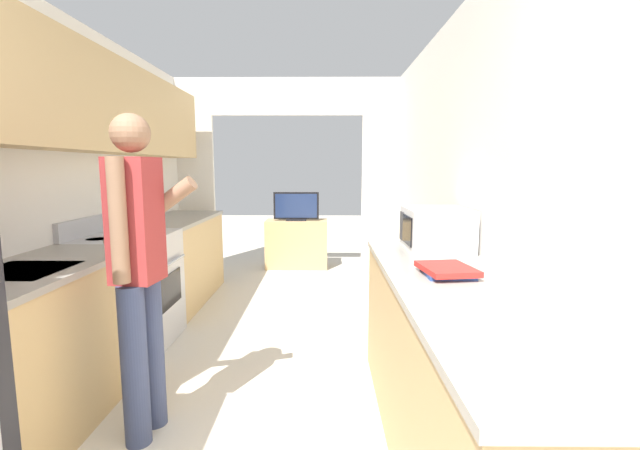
% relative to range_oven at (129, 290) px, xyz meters
% --- Properties ---
extents(wall_left, '(0.38, 7.20, 2.50)m').
position_rel_range_oven_xyz_m(wall_left, '(-0.26, -0.46, 1.07)').
color(wall_left, white).
rests_on(wall_left, ground_plane).
extents(wall_right, '(0.06, 7.20, 2.50)m').
position_rel_range_oven_xyz_m(wall_right, '(2.49, -0.87, 0.80)').
color(wall_right, white).
rests_on(wall_right, ground_plane).
extents(wall_far_with_doorway, '(3.17, 0.06, 2.50)m').
position_rel_range_oven_xyz_m(wall_far_with_doorway, '(1.07, 2.17, 1.01)').
color(wall_far_with_doorway, white).
rests_on(wall_far_with_doorway, ground_plane).
extents(counter_left, '(0.62, 3.65, 0.89)m').
position_rel_range_oven_xyz_m(counter_left, '(-0.01, 0.10, -0.00)').
color(counter_left, tan).
rests_on(counter_left, ground_plane).
extents(counter_right, '(0.62, 2.22, 0.89)m').
position_rel_range_oven_xyz_m(counter_right, '(2.16, -1.34, -0.01)').
color(counter_right, tan).
rests_on(counter_right, ground_plane).
extents(range_oven, '(0.66, 0.79, 1.03)m').
position_rel_range_oven_xyz_m(range_oven, '(0.00, 0.00, 0.00)').
color(range_oven, '#B7B7BC').
rests_on(range_oven, ground_plane).
extents(person, '(0.54, 0.40, 1.67)m').
position_rel_range_oven_xyz_m(person, '(0.59, -1.13, 0.45)').
color(person, '#384266').
rests_on(person, ground_plane).
extents(microwave, '(0.39, 0.45, 0.26)m').
position_rel_range_oven_xyz_m(microwave, '(2.25, -0.55, 0.57)').
color(microwave, white).
rests_on(microwave, counter_right).
extents(book_stack, '(0.27, 0.31, 0.05)m').
position_rel_range_oven_xyz_m(book_stack, '(2.13, -1.22, 0.46)').
color(book_stack, '#2D4C99').
rests_on(book_stack, counter_right).
extents(tv_cabinet, '(0.86, 0.42, 0.68)m').
position_rel_range_oven_xyz_m(tv_cabinet, '(1.14, 2.72, -0.11)').
color(tv_cabinet, tan).
rests_on(tv_cabinet, ground_plane).
extents(television, '(0.63, 0.16, 0.40)m').
position_rel_range_oven_xyz_m(television, '(1.14, 2.68, 0.42)').
color(television, black).
rests_on(television, tv_cabinet).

